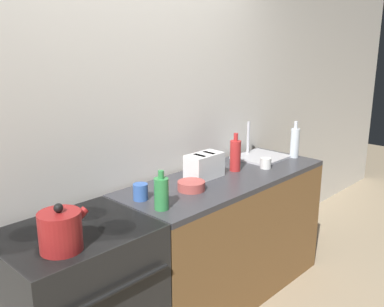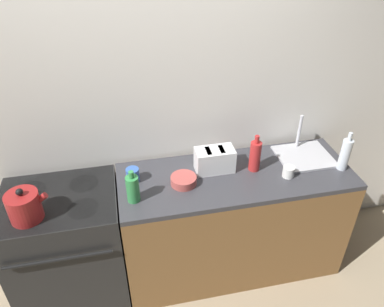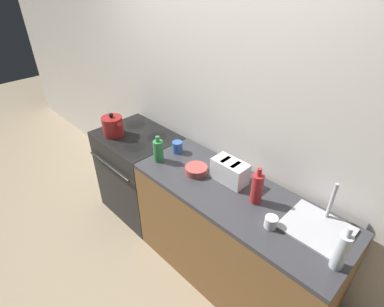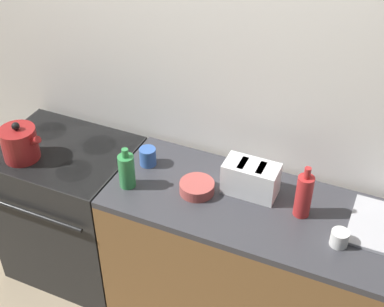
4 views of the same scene
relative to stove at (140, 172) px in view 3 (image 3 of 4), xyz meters
name	(u,v)px [view 3 (image 3 of 4)]	position (x,y,z in m)	size (l,w,h in m)	color
ground_plane	(159,255)	(0.62, -0.30, -0.47)	(12.00, 12.00, 0.00)	tan
wall_back	(212,105)	(0.62, 0.37, 0.83)	(8.00, 0.05, 2.60)	silver
stove	(140,172)	(0.00, 0.00, 0.00)	(0.75, 0.64, 0.91)	black
counter_block	(232,238)	(1.21, 0.00, -0.01)	(1.64, 0.61, 0.91)	brown
kettle	(113,126)	(-0.15, -0.14, 0.54)	(0.24, 0.19, 0.22)	maroon
toaster	(230,171)	(1.07, 0.09, 0.53)	(0.27, 0.15, 0.17)	white
sink_tray	(318,226)	(1.76, 0.11, 0.46)	(0.39, 0.35, 0.28)	#B7B7BC
bottle_clear	(341,251)	(1.96, -0.08, 0.57)	(0.07, 0.07, 0.29)	silver
bottle_red	(257,188)	(1.34, 0.04, 0.56)	(0.08, 0.08, 0.28)	#B72828
bottle_green	(158,151)	(0.49, -0.11, 0.54)	(0.08, 0.08, 0.23)	#338C47
cup_white	(271,222)	(1.55, -0.09, 0.48)	(0.08, 0.08, 0.08)	white
cup_blue	(177,147)	(0.50, 0.08, 0.49)	(0.09, 0.09, 0.10)	#3860B2
bowl	(196,170)	(0.83, -0.02, 0.47)	(0.17, 0.17, 0.06)	#B24C47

